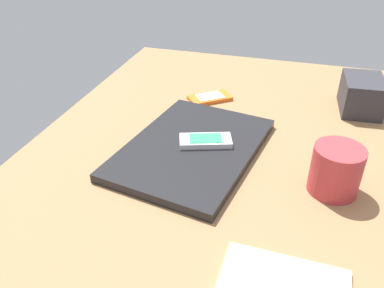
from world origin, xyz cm
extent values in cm
cube|color=olive|center=(0.00, 0.00, 1.50)|extent=(120.00, 80.00, 3.00)
cube|color=black|center=(-0.03, 4.90, 3.92)|extent=(39.15, 30.48, 1.84)
cube|color=silver|center=(1.29, 2.37, 5.43)|extent=(8.06, 11.70, 1.17)
cube|color=#33A566|center=(1.29, 2.37, 6.08)|extent=(5.74, 7.50, 0.14)
cube|color=orange|center=(25.27, 7.42, 3.50)|extent=(11.17, 12.03, 0.99)
cube|color=white|center=(25.27, 7.42, 4.06)|extent=(7.63, 8.02, 0.14)
cylinder|color=#B23338|center=(-4.91, -22.95, 7.47)|extent=(8.84, 8.84, 8.94)
torus|color=#B23338|center=(-0.12, -22.95, 7.47)|extent=(5.91, 0.90, 5.91)
cube|color=#2D2D33|center=(30.10, -29.60, 7.15)|extent=(13.45, 10.02, 8.30)
camera|label=1|loc=(-65.84, -14.34, 48.31)|focal=36.80mm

